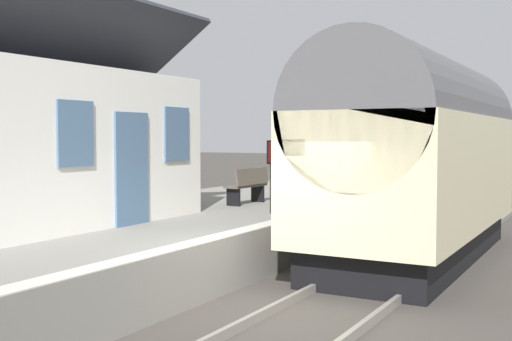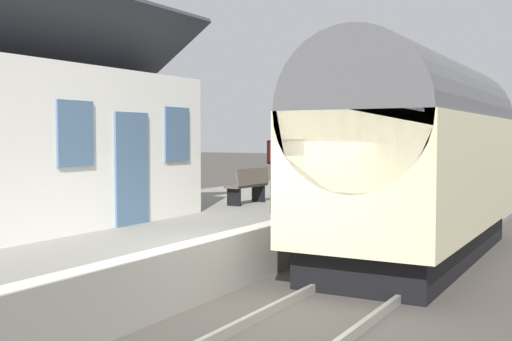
# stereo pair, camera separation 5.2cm
# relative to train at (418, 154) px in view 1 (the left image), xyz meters

# --- Properties ---
(ground_plane) EXTENTS (160.00, 160.00, 0.00)m
(ground_plane) POSITION_rel_train_xyz_m (-5.18, 0.90, -2.21)
(ground_plane) COLOR #423D38
(platform) EXTENTS (32.00, 5.86, 0.93)m
(platform) POSITION_rel_train_xyz_m (-5.18, 4.83, -1.75)
(platform) COLOR gray
(platform) RESTS_ON ground
(platform_edge_coping) EXTENTS (32.00, 0.36, 0.02)m
(platform_edge_coping) POSITION_rel_train_xyz_m (-5.18, 2.08, -1.27)
(platform_edge_coping) COLOR beige
(platform_edge_coping) RESTS_ON platform
(rail_near) EXTENTS (52.00, 0.08, 0.14)m
(rail_near) POSITION_rel_train_xyz_m (-5.18, -0.72, -2.14)
(rail_near) COLOR gray
(rail_near) RESTS_ON ground
(rail_far) EXTENTS (52.00, 0.08, 0.14)m
(rail_far) POSITION_rel_train_xyz_m (-5.18, 0.72, -2.14)
(rail_far) COLOR gray
(rail_far) RESTS_ON ground
(train) EXTENTS (8.20, 2.73, 4.32)m
(train) POSITION_rel_train_xyz_m (0.00, 0.00, 0.00)
(train) COLOR black
(train) RESTS_ON ground
(station_building) EXTENTS (7.52, 3.86, 5.23)m
(station_building) POSITION_rel_train_xyz_m (-5.32, 6.05, 0.28)
(station_building) COLOR white
(station_building) RESTS_ON platform
(bench_near_building) EXTENTS (1.40, 0.44, 0.88)m
(bench_near_building) POSITION_rel_train_xyz_m (2.96, 4.30, -0.80)
(bench_near_building) COLOR brown
(bench_near_building) RESTS_ON platform
(bench_by_lamp) EXTENTS (1.41, 0.48, 0.88)m
(bench_by_lamp) POSITION_rel_train_xyz_m (0.13, 4.20, -0.80)
(bench_by_lamp) COLOR brown
(bench_by_lamp) RESTS_ON platform
(planter_corner_building) EXTENTS (0.40, 0.40, 0.71)m
(planter_corner_building) POSITION_rel_train_xyz_m (1.28, 3.60, -0.92)
(planter_corner_building) COLOR gray
(planter_corner_building) RESTS_ON platform
(planter_under_sign) EXTENTS (0.53, 0.53, 0.79)m
(planter_under_sign) POSITION_rel_train_xyz_m (0.33, 6.86, -0.89)
(planter_under_sign) COLOR gray
(planter_under_sign) RESTS_ON platform
(planter_edge_near) EXTENTS (0.38, 0.38, 0.63)m
(planter_edge_near) POSITION_rel_train_xyz_m (5.12, 6.65, -0.95)
(planter_edge_near) COLOR gray
(planter_edge_near) RESTS_ON platform
(lamp_post_platform) EXTENTS (0.32, 0.50, 3.67)m
(lamp_post_platform) POSITION_rel_train_xyz_m (1.93, 2.40, 1.29)
(lamp_post_platform) COLOR black
(lamp_post_platform) RESTS_ON platform
(station_sign_board) EXTENTS (0.96, 0.06, 1.57)m
(station_sign_board) POSITION_rel_train_xyz_m (-0.98, 2.81, -0.09)
(station_sign_board) COLOR black
(station_sign_board) RESTS_ON platform
(tree_far_right) EXTENTS (3.36, 2.88, 6.15)m
(tree_far_right) POSITION_rel_train_xyz_m (5.27, 16.29, 2.31)
(tree_far_right) COLOR #4C3828
(tree_far_right) RESTS_ON ground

